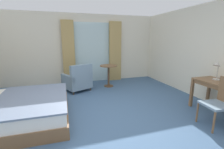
# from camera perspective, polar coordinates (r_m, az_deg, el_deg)

# --- Properties ---
(ground) EXTENTS (6.46, 6.89, 0.10)m
(ground) POSITION_cam_1_polar(r_m,az_deg,el_deg) (3.52, -3.73, -16.16)
(ground) COLOR #426084
(wall_back) EXTENTS (6.06, 0.12, 2.55)m
(wall_back) POSITION_cam_1_polar(r_m,az_deg,el_deg) (6.24, -11.10, 9.03)
(wall_back) COLOR silver
(wall_back) RESTS_ON ground
(wall_right) EXTENTS (0.12, 6.49, 2.55)m
(wall_right) POSITION_cam_1_polar(r_m,az_deg,el_deg) (4.77, 33.38, 6.14)
(wall_right) COLOR silver
(wall_right) RESTS_ON ground
(balcony_glass_door) EXTENTS (1.34, 0.02, 2.24)m
(balcony_glass_door) POSITION_cam_1_polar(r_m,az_deg,el_deg) (6.23, -7.01, 7.76)
(balcony_glass_door) COLOR silver
(balcony_glass_door) RESTS_ON ground
(curtain_panel_left) EXTENTS (0.43, 0.10, 2.29)m
(curtain_panel_left) POSITION_cam_1_polar(r_m,az_deg,el_deg) (6.03, -15.23, 7.48)
(curtain_panel_left) COLOR tan
(curtain_panel_left) RESTS_ON ground
(curtain_panel_right) EXTENTS (0.47, 0.10, 2.29)m
(curtain_panel_right) POSITION_cam_1_polar(r_m,az_deg,el_deg) (6.36, 1.13, 8.16)
(curtain_panel_right) COLOR tan
(curtain_panel_right) RESTS_ON ground
(bed) EXTENTS (2.13, 1.93, 0.98)m
(bed) POSITION_cam_1_polar(r_m,az_deg,el_deg) (3.80, -32.53, -10.79)
(bed) COLOR brown
(bed) RESTS_ON ground
(desk_chair) EXTENTS (0.53, 0.50, 0.93)m
(desk_chair) POSITION_cam_1_polar(r_m,az_deg,el_deg) (3.66, 34.54, -7.69)
(desk_chair) COLOR gray
(desk_chair) RESTS_ON ground
(desk_lamp) EXTENTS (0.25, 0.19, 0.47)m
(desk_lamp) POSITION_cam_1_polar(r_m,az_deg,el_deg) (4.23, 33.44, 2.48)
(desk_lamp) COLOR #B7B2A8
(desk_lamp) RESTS_ON writing_desk
(armchair_by_window) EXTENTS (0.97, 0.96, 0.88)m
(armchair_by_window) POSITION_cam_1_polar(r_m,az_deg,el_deg) (5.21, -12.13, -2.09)
(armchair_by_window) COLOR gray
(armchair_by_window) RESTS_ON ground
(round_cafe_table) EXTENTS (0.60, 0.60, 0.75)m
(round_cafe_table) POSITION_cam_1_polar(r_m,az_deg,el_deg) (5.54, -1.23, 1.22)
(round_cafe_table) COLOR brown
(round_cafe_table) RESTS_ON ground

